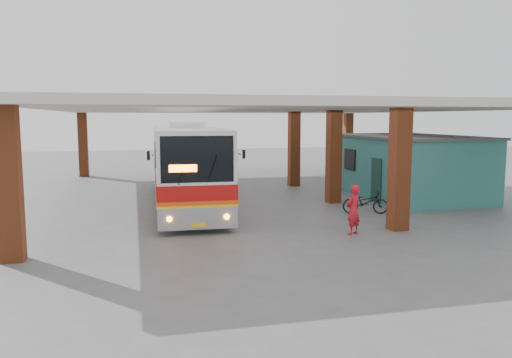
{
  "coord_description": "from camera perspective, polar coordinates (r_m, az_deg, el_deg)",
  "views": [
    {
      "loc": [
        -6.12,
        -18.87,
        4.0
      ],
      "look_at": [
        -1.5,
        0.0,
        1.61
      ],
      "focal_mm": 35.0,
      "sensor_mm": 36.0,
      "label": 1
    }
  ],
  "objects": [
    {
      "name": "ground",
      "position": [
        20.23,
        4.15,
        -4.4
      ],
      "size": [
        90.0,
        90.0,
        0.0
      ],
      "primitive_type": "plane",
      "color": "#515154",
      "rests_on": "ground"
    },
    {
      "name": "brick_columns",
      "position": [
        25.1,
        3.79,
        2.83
      ],
      "size": [
        20.1,
        21.6,
        4.35
      ],
      "color": "#944520",
      "rests_on": "ground"
    },
    {
      "name": "motorcycle",
      "position": [
        21.36,
        12.4,
        -2.59
      ],
      "size": [
        2.0,
        1.2,
        0.99
      ],
      "primitive_type": "imported",
      "rotation": [
        0.0,
        0.0,
        1.26
      ],
      "color": "black",
      "rests_on": "ground"
    },
    {
      "name": "red_chair",
      "position": [
        29.1,
        9.02,
        -0.29
      ],
      "size": [
        0.4,
        0.4,
        0.75
      ],
      "rotation": [
        0.0,
        0.0,
        -0.03
      ],
      "color": "red",
      "rests_on": "ground"
    },
    {
      "name": "coach_bus",
      "position": [
        23.27,
        -8.11,
        1.75
      ],
      "size": [
        3.19,
        13.18,
        3.81
      ],
      "rotation": [
        0.0,
        0.0,
        -0.03
      ],
      "color": "silver",
      "rests_on": "ground"
    },
    {
      "name": "canopy_roof",
      "position": [
        26.22,
        0.88,
        8.11
      ],
      "size": [
        21.0,
        23.0,
        0.3
      ],
      "primitive_type": "cube",
      "color": "beige",
      "rests_on": "brick_columns"
    },
    {
      "name": "pedestrian",
      "position": [
        17.45,
        11.05,
        -3.47
      ],
      "size": [
        0.75,
        0.69,
        1.73
      ],
      "primitive_type": "imported",
      "rotation": [
        0.0,
        0.0,
        3.73
      ],
      "color": "red",
      "rests_on": "ground"
    },
    {
      "name": "shop_building",
      "position": [
        26.73,
        16.95,
        1.48
      ],
      "size": [
        5.2,
        8.2,
        3.11
      ],
      "color": "#2B6C67",
      "rests_on": "ground"
    }
  ]
}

